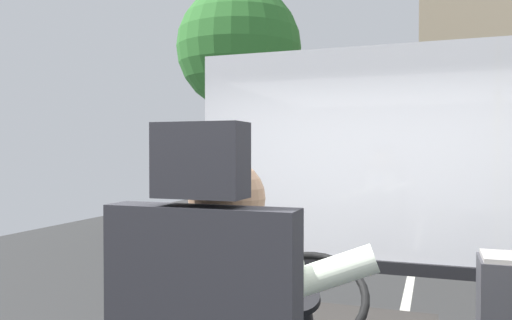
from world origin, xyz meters
The scene contains 3 objects.
ground centered at (0.00, 8.80, -0.02)m, with size 18.00×44.00×0.06m.
windshield_panel centered at (0.00, 1.62, 1.75)m, with size 2.50×0.08×1.48m.
street_tree centered at (-4.47, 10.45, 4.58)m, with size 3.22×3.22×6.23m.
Camera 1 is at (0.33, -1.72, 1.97)m, focal length 35.28 mm.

